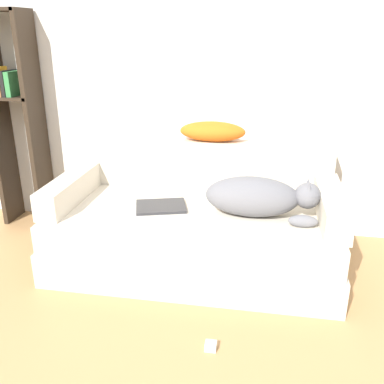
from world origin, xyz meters
The scene contains 10 objects.
wall_back centered at (0.00, 2.24, 1.35)m, with size 7.92×0.06×2.70m.
couch centered at (0.12, 1.58, 0.20)m, with size 1.84×0.95×0.41m.
couch_backrest centered at (0.12, 1.98, 0.59)m, with size 1.80×0.15×0.35m.
couch_arm_left centered at (-0.72, 1.57, 0.50)m, with size 0.15×0.76×0.17m.
couch_arm_right centered at (0.97, 1.57, 0.50)m, with size 0.15×0.76×0.17m.
dog centered at (0.53, 1.53, 0.54)m, with size 0.70×0.30×0.25m.
laptop centered at (-0.10, 1.55, 0.42)m, with size 0.38×0.32×0.02m.
throw_pillow centered at (0.18, 1.98, 0.83)m, with size 0.46×0.20×0.14m.
bookshelf centered at (-1.37, 2.06, 0.92)m, with size 0.34×0.26×1.65m.
power_adapter centered at (0.35, 0.76, 0.02)m, with size 0.06×0.06×0.04m.
Camera 1 is at (0.55, -0.96, 1.50)m, focal length 40.00 mm.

